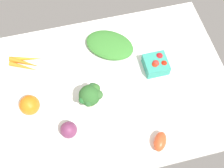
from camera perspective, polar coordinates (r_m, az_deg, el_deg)
The scene contains 8 objects.
tablecloth at distance 122.62cm, azimuth 0.00°, elevation -0.64°, with size 104.00×76.00×2.00cm, color white.
leafy_greens_clump at distance 130.28cm, azimuth -0.49°, elevation 8.07°, with size 22.87×15.49×4.61cm, color #398030.
carrot_bunch at distance 132.31cm, azimuth -17.45°, elevation 4.23°, with size 15.79×11.34×2.50cm.
berry_basket at distance 125.27cm, azimuth 9.07°, elevation 4.08°, with size 10.21×10.21×6.44cm.
red_onion_near_basket at distance 111.90cm, azimuth -8.92°, elevation -9.32°, with size 6.79×6.79×6.79cm, color #703055.
broccoli_head at distance 111.79cm, azimuth -4.45°, elevation -2.29°, with size 10.06×9.84×12.13cm.
heirloom_tomato_orange at distance 118.32cm, azimuth -16.64°, elevation -4.18°, with size 8.37×8.37×8.37cm, color orange.
roma_tomato at distance 111.86cm, azimuth 9.86°, elevation -11.59°, with size 8.14×4.83×4.83cm, color #E04E27.
Camera 1 is at (-12.91, -53.18, 110.73)cm, focal length 44.38 mm.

